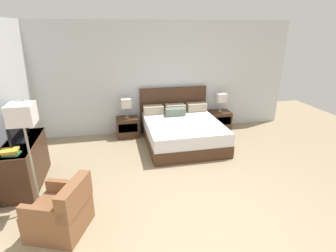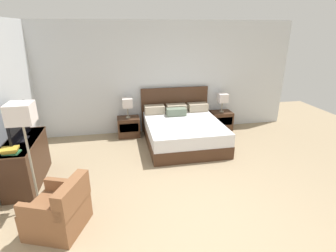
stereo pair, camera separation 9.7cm
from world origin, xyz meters
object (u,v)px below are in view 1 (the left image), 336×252
at_px(nightstand_left, 128,127).
at_px(nightstand_right, 219,120).
at_px(table_lamp_left, 126,103).
at_px(book_blue_cover, 10,152).
at_px(book_red_cover, 12,154).
at_px(table_lamp_right, 221,98).
at_px(armchair_by_window, 62,213).
at_px(dresser, 25,163).
at_px(floor_lamp, 23,123).
at_px(bed, 182,131).
at_px(book_small_top, 9,151).
at_px(tv, 18,125).

height_order(nightstand_left, nightstand_right, same).
xyz_separation_m(table_lamp_left, book_blue_cover, (-1.88, -2.29, -0.02)).
bearing_deg(nightstand_left, book_red_cover, -129.19).
xyz_separation_m(book_red_cover, book_blue_cover, (-0.02, 0.00, 0.03)).
height_order(table_lamp_right, armchair_by_window, table_lamp_right).
bearing_deg(dresser, nightstand_left, 43.91).
relative_size(table_lamp_right, book_red_cover, 2.19).
relative_size(table_lamp_left, armchair_by_window, 0.56).
xyz_separation_m(table_lamp_left, floor_lamp, (-1.51, -2.61, 0.54)).
relative_size(nightstand_right, book_red_cover, 2.41).
bearing_deg(bed, floor_lamp, -144.96).
distance_m(book_small_top, floor_lamp, 0.72).
xyz_separation_m(table_lamp_left, book_red_cover, (-1.87, -2.29, -0.05)).
bearing_deg(floor_lamp, nightstand_left, 59.89).
xyz_separation_m(table_lamp_left, table_lamp_right, (2.47, 0.00, 0.00)).
bearing_deg(floor_lamp, table_lamp_right, 33.22).
bearing_deg(armchair_by_window, table_lamp_left, 70.74).
bearing_deg(floor_lamp, book_red_cover, 137.60).
xyz_separation_m(nightstand_right, dresser, (-4.35, -1.81, 0.17)).
height_order(nightstand_right, table_lamp_left, table_lamp_left).
bearing_deg(armchair_by_window, floor_lamp, 127.84).
bearing_deg(nightstand_left, book_small_top, -129.49).
relative_size(table_lamp_right, book_blue_cover, 2.58).
relative_size(nightstand_left, dresser, 0.41).
xyz_separation_m(table_lamp_left, book_small_top, (-1.89, -2.29, 0.01)).
distance_m(bed, book_red_cover, 3.53).
distance_m(table_lamp_left, floor_lamp, 3.07).
height_order(table_lamp_left, dresser, table_lamp_left).
relative_size(nightstand_right, dresser, 0.41).
relative_size(nightstand_right, table_lamp_right, 1.10).
xyz_separation_m(nightstand_left, book_red_cover, (-1.87, -2.29, 0.57)).
height_order(table_lamp_left, table_lamp_right, same).
relative_size(tv, book_blue_cover, 4.73).
xyz_separation_m(bed, book_red_cover, (-3.10, -1.61, 0.50)).
bearing_deg(dresser, book_small_top, -91.18).
xyz_separation_m(table_lamp_right, book_small_top, (-4.36, -2.29, 0.01)).
bearing_deg(book_small_top, tv, 88.60).
height_order(table_lamp_left, armchair_by_window, table_lamp_left).
xyz_separation_m(book_blue_cover, armchair_by_window, (0.78, -0.86, -0.56)).
bearing_deg(book_red_cover, tv, 90.88).
bearing_deg(nightstand_right, floor_lamp, -146.79).
bearing_deg(bed, book_red_cover, -152.61).
relative_size(nightstand_left, book_red_cover, 2.41).
distance_m(table_lamp_left, book_blue_cover, 2.96).
xyz_separation_m(table_lamp_left, dresser, (-1.88, -1.81, -0.45)).
bearing_deg(dresser, table_lamp_right, 22.56).
bearing_deg(bed, nightstand_left, 151.13).
distance_m(nightstand_right, table_lamp_left, 2.55).
distance_m(nightstand_left, book_red_cover, 3.01).
xyz_separation_m(bed, book_blue_cover, (-3.12, -1.61, 0.53)).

